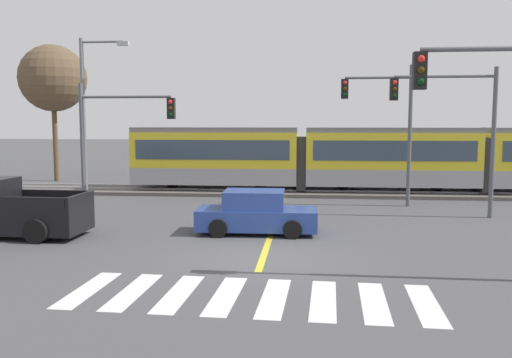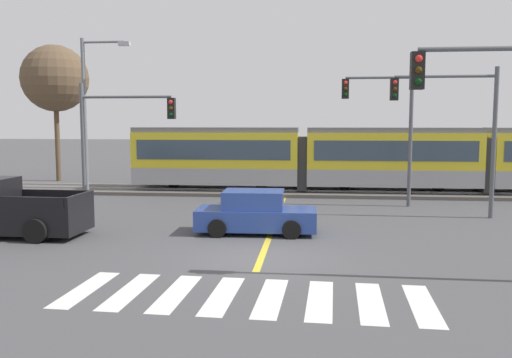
{
  "view_description": "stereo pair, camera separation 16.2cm",
  "coord_description": "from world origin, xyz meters",
  "px_view_note": "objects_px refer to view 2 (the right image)",
  "views": [
    {
      "loc": [
        1.3,
        -15.4,
        3.94
      ],
      "look_at": [
        -0.84,
        6.4,
        1.6
      ],
      "focal_mm": 38.0,
      "sensor_mm": 36.0,
      "label": 1
    },
    {
      "loc": [
        1.46,
        -15.39,
        3.94
      ],
      "look_at": [
        -0.84,
        6.4,
        1.6
      ],
      "focal_mm": 38.0,
      "sensor_mm": 36.0,
      "label": 2
    }
  ],
  "objects_px": {
    "traffic_light_mid_right": "(458,117)",
    "traffic_light_near_right": "(512,118)",
    "traffic_light_far_right": "(388,116)",
    "street_lamp_west": "(89,108)",
    "traffic_light_mid_left": "(116,128)",
    "sedan_crossing": "(256,214)",
    "light_rail_tram": "(391,157)",
    "bare_tree_far_west": "(55,79)",
    "pickup_truck": "(4,211)"
  },
  "relations": [
    {
      "from": "traffic_light_mid_left",
      "to": "traffic_light_mid_right",
      "type": "height_order",
      "value": "traffic_light_mid_right"
    },
    {
      "from": "sedan_crossing",
      "to": "traffic_light_far_right",
      "type": "xyz_separation_m",
      "value": [
        5.41,
        6.78,
        3.48
      ]
    },
    {
      "from": "light_rail_tram",
      "to": "traffic_light_near_right",
      "type": "height_order",
      "value": "traffic_light_near_right"
    },
    {
      "from": "pickup_truck",
      "to": "traffic_light_mid_left",
      "type": "distance_m",
      "value": 6.44
    },
    {
      "from": "sedan_crossing",
      "to": "traffic_light_near_right",
      "type": "height_order",
      "value": "traffic_light_near_right"
    },
    {
      "from": "traffic_light_mid_left",
      "to": "traffic_light_mid_right",
      "type": "distance_m",
      "value": 14.38
    },
    {
      "from": "light_rail_tram",
      "to": "bare_tree_far_west",
      "type": "bearing_deg",
      "value": 167.69
    },
    {
      "from": "traffic_light_mid_left",
      "to": "bare_tree_far_west",
      "type": "bearing_deg",
      "value": 126.06
    },
    {
      "from": "traffic_light_far_right",
      "to": "traffic_light_mid_right",
      "type": "distance_m",
      "value": 3.68
    },
    {
      "from": "light_rail_tram",
      "to": "traffic_light_far_right",
      "type": "xyz_separation_m",
      "value": [
        -0.76,
        -4.08,
        2.14
      ]
    },
    {
      "from": "pickup_truck",
      "to": "traffic_light_far_right",
      "type": "relative_size",
      "value": 0.84
    },
    {
      "from": "sedan_crossing",
      "to": "street_lamp_west",
      "type": "bearing_deg",
      "value": 140.8
    },
    {
      "from": "pickup_truck",
      "to": "traffic_light_near_right",
      "type": "distance_m",
      "value": 16.11
    },
    {
      "from": "pickup_truck",
      "to": "street_lamp_west",
      "type": "xyz_separation_m",
      "value": [
        -0.54,
        8.77,
        3.78
      ]
    },
    {
      "from": "light_rail_tram",
      "to": "sedan_crossing",
      "type": "distance_m",
      "value": 12.56
    },
    {
      "from": "light_rail_tram",
      "to": "traffic_light_far_right",
      "type": "height_order",
      "value": "traffic_light_far_right"
    },
    {
      "from": "street_lamp_west",
      "to": "sedan_crossing",
      "type": "bearing_deg",
      "value": -39.2
    },
    {
      "from": "pickup_truck",
      "to": "traffic_light_mid_right",
      "type": "height_order",
      "value": "traffic_light_mid_right"
    },
    {
      "from": "traffic_light_mid_left",
      "to": "sedan_crossing",
      "type": "bearing_deg",
      "value": -32.06
    },
    {
      "from": "traffic_light_near_right",
      "to": "light_rail_tram",
      "type": "bearing_deg",
      "value": 91.96
    },
    {
      "from": "traffic_light_mid_right",
      "to": "street_lamp_west",
      "type": "height_order",
      "value": "street_lamp_west"
    },
    {
      "from": "traffic_light_far_right",
      "to": "traffic_light_mid_left",
      "type": "xyz_separation_m",
      "value": [
        -11.97,
        -2.67,
        -0.52
      ]
    },
    {
      "from": "light_rail_tram",
      "to": "traffic_light_near_right",
      "type": "relative_size",
      "value": 4.62
    },
    {
      "from": "pickup_truck",
      "to": "traffic_light_far_right",
      "type": "distance_m",
      "value": 16.52
    },
    {
      "from": "sedan_crossing",
      "to": "pickup_truck",
      "type": "relative_size",
      "value": 0.78
    },
    {
      "from": "light_rail_tram",
      "to": "traffic_light_far_right",
      "type": "bearing_deg",
      "value": -100.58
    },
    {
      "from": "traffic_light_far_right",
      "to": "street_lamp_west",
      "type": "height_order",
      "value": "street_lamp_west"
    },
    {
      "from": "traffic_light_far_right",
      "to": "street_lamp_west",
      "type": "distance_m",
      "value": 14.58
    },
    {
      "from": "light_rail_tram",
      "to": "traffic_light_mid_right",
      "type": "distance_m",
      "value": 7.35
    },
    {
      "from": "traffic_light_far_right",
      "to": "street_lamp_west",
      "type": "relative_size",
      "value": 0.81
    },
    {
      "from": "traffic_light_mid_right",
      "to": "traffic_light_near_right",
      "type": "xyz_separation_m",
      "value": [
        -1.09,
        -9.12,
        -0.08
      ]
    },
    {
      "from": "traffic_light_far_right",
      "to": "traffic_light_mid_left",
      "type": "bearing_deg",
      "value": -167.45
    },
    {
      "from": "traffic_light_far_right",
      "to": "light_rail_tram",
      "type": "bearing_deg",
      "value": 79.42
    },
    {
      "from": "traffic_light_mid_left",
      "to": "traffic_light_mid_right",
      "type": "relative_size",
      "value": 0.91
    },
    {
      "from": "traffic_light_far_right",
      "to": "bare_tree_far_west",
      "type": "height_order",
      "value": "bare_tree_far_west"
    },
    {
      "from": "light_rail_tram",
      "to": "traffic_light_mid_right",
      "type": "relative_size",
      "value": 4.58
    },
    {
      "from": "sedan_crossing",
      "to": "traffic_light_mid_right",
      "type": "xyz_separation_m",
      "value": [
        7.81,
        3.99,
        3.4
      ]
    },
    {
      "from": "traffic_light_mid_right",
      "to": "pickup_truck",
      "type": "bearing_deg",
      "value": -162.13
    },
    {
      "from": "sedan_crossing",
      "to": "traffic_light_mid_left",
      "type": "xyz_separation_m",
      "value": [
        -6.57,
        4.11,
        2.96
      ]
    },
    {
      "from": "traffic_light_far_right",
      "to": "traffic_light_mid_right",
      "type": "height_order",
      "value": "traffic_light_far_right"
    },
    {
      "from": "street_lamp_west",
      "to": "bare_tree_far_west",
      "type": "xyz_separation_m",
      "value": [
        -5.66,
        7.97,
        2.08
      ]
    },
    {
      "from": "sedan_crossing",
      "to": "street_lamp_west",
      "type": "height_order",
      "value": "street_lamp_west"
    },
    {
      "from": "traffic_light_far_right",
      "to": "street_lamp_west",
      "type": "bearing_deg",
      "value": 177.3
    },
    {
      "from": "traffic_light_far_right",
      "to": "pickup_truck",
      "type": "bearing_deg",
      "value": -150.04
    },
    {
      "from": "traffic_light_mid_right",
      "to": "traffic_light_near_right",
      "type": "relative_size",
      "value": 1.01
    },
    {
      "from": "pickup_truck",
      "to": "traffic_light_mid_right",
      "type": "xyz_separation_m",
      "value": [
        16.42,
        5.29,
        3.25
      ]
    },
    {
      "from": "traffic_light_mid_left",
      "to": "traffic_light_near_right",
      "type": "height_order",
      "value": "traffic_light_near_right"
    },
    {
      "from": "traffic_light_mid_left",
      "to": "traffic_light_near_right",
      "type": "bearing_deg",
      "value": -34.83
    },
    {
      "from": "traffic_light_mid_left",
      "to": "traffic_light_near_right",
      "type": "xyz_separation_m",
      "value": [
        13.28,
        -9.24,
        0.36
      ]
    },
    {
      "from": "light_rail_tram",
      "to": "traffic_light_mid_right",
      "type": "xyz_separation_m",
      "value": [
        1.64,
        -6.86,
        2.05
      ]
    }
  ]
}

